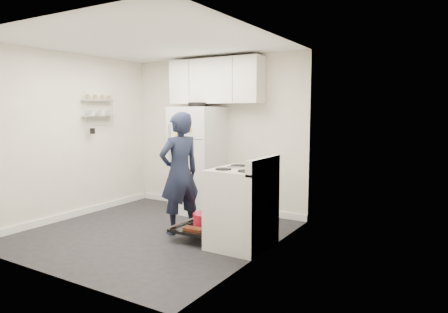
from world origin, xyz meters
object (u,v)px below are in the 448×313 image
Objects in this scene: electric_range at (241,208)px; person at (180,173)px; refrigerator at (198,160)px; open_oven_door at (202,223)px.

electric_range is 1.02m from person.
refrigerator reaches higher than person.
electric_range is 0.68× the size of person.
refrigerator is 1.13m from person.
refrigerator is (-1.39, 1.10, 0.39)m from electric_range.
person is at bearing -67.72° from refrigerator.
open_oven_door is 1.50m from refrigerator.
refrigerator is 1.09× the size of person.
person is (-0.38, 0.03, 0.62)m from open_oven_door.
person is (0.43, -1.04, -0.04)m from refrigerator.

